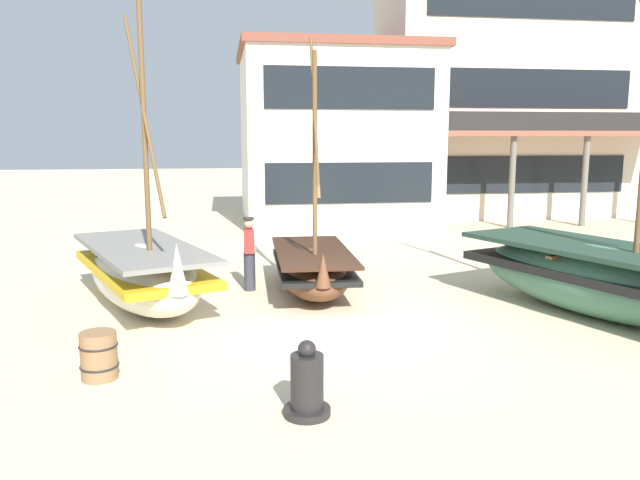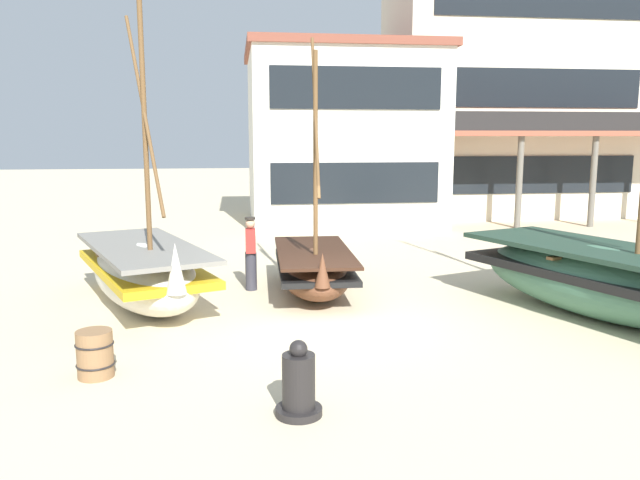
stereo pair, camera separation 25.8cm
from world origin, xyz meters
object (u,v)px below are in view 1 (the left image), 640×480
at_px(fisherman_by_hull, 249,255).
at_px(capstan_winch, 307,385).
at_px(fishing_boat_far_right, 143,273).
at_px(wooden_barrel, 99,356).
at_px(fishing_boat_near_left, 313,268).
at_px(harbor_building_annex, 501,94).
at_px(harbor_building_main, 333,136).
at_px(fishing_boat_centre_large, 601,277).

bearing_deg(fisherman_by_hull, capstan_winch, -86.42).
height_order(fishing_boat_far_right, wooden_barrel, fishing_boat_far_right).
relative_size(fishing_boat_near_left, harbor_building_annex, 0.51).
xyz_separation_m(wooden_barrel, harbor_building_main, (6.39, 16.63, 3.15)).
relative_size(fishing_boat_near_left, wooden_barrel, 8.01).
bearing_deg(fisherman_by_hull, wooden_barrel, -115.44).
height_order(fishing_boat_far_right, fisherman_by_hull, fishing_boat_far_right).
xyz_separation_m(capstan_winch, harbor_building_main, (3.56, 18.31, 3.11)).
distance_m(capstan_winch, harbor_building_main, 18.91).
bearing_deg(capstan_winch, harbor_building_annex, 60.06).
bearing_deg(fishing_boat_near_left, wooden_barrel, -129.23).
distance_m(fishing_boat_centre_large, fisherman_by_hull, 7.40).
bearing_deg(fishing_boat_centre_large, fishing_boat_near_left, 153.21).
xyz_separation_m(fisherman_by_hull, harbor_building_main, (3.99, 11.59, 2.67)).
bearing_deg(capstan_winch, fishing_boat_near_left, 81.22).
xyz_separation_m(fishing_boat_centre_large, wooden_barrel, (-9.13, -1.96, -0.41)).
bearing_deg(capstan_winch, harbor_building_main, 78.98).
height_order(fishing_boat_near_left, capstan_winch, fishing_boat_near_left).
distance_m(harbor_building_main, harbor_building_annex, 8.34).
height_order(fishing_boat_centre_large, harbor_building_main, fishing_boat_centre_large).
distance_m(fisherman_by_hull, capstan_winch, 6.75).
relative_size(fishing_boat_centre_large, harbor_building_main, 1.01).
distance_m(wooden_barrel, harbor_building_main, 18.09).
bearing_deg(fishing_boat_far_right, capstan_winch, -64.91).
relative_size(harbor_building_main, harbor_building_annex, 0.69).
distance_m(fishing_boat_near_left, harbor_building_annex, 17.92).
height_order(wooden_barrel, harbor_building_annex, harbor_building_annex).
relative_size(wooden_barrel, harbor_building_main, 0.09).
relative_size(fisherman_by_hull, wooden_barrel, 2.41).
relative_size(wooden_barrel, harbor_building_annex, 0.06).
distance_m(capstan_winch, wooden_barrel, 3.28).
xyz_separation_m(fisherman_by_hull, capstan_winch, (0.42, -6.72, -0.44)).
bearing_deg(fishing_boat_centre_large, wooden_barrel, -167.89).
distance_m(fishing_boat_far_right, wooden_barrel, 4.00).
distance_m(fishing_boat_near_left, capstan_winch, 6.40).
relative_size(capstan_winch, harbor_building_main, 0.13).
relative_size(capstan_winch, wooden_barrel, 1.41).
bearing_deg(fishing_boat_near_left, fisherman_by_hull, 164.24).
bearing_deg(fishing_boat_near_left, fishing_boat_centre_large, -26.79).
bearing_deg(fisherman_by_hull, harbor_building_annex, 48.04).
xyz_separation_m(fishing_boat_far_right, wooden_barrel, (-0.17, -3.98, -0.36)).
bearing_deg(wooden_barrel, fishing_boat_centre_large, 12.11).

